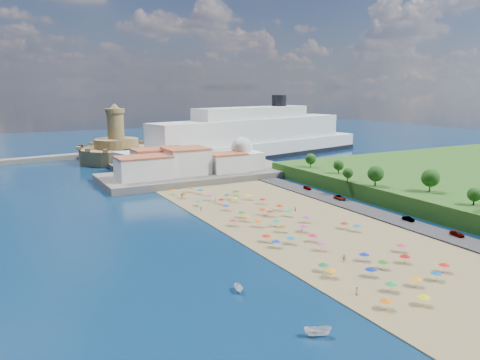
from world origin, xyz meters
TOP-DOWN VIEW (x-y plane):
  - ground at (0.00, 0.00)m, footprint 700.00×700.00m
  - terrace at (10.00, 73.00)m, footprint 90.00×36.00m
  - jetty at (-12.00, 108.00)m, footprint 18.00×70.00m
  - waterfront_buildings at (-3.05, 73.64)m, footprint 57.00×29.00m
  - domed_building at (30.00, 71.00)m, footprint 16.00×16.00m
  - fortress at (-12.00, 138.00)m, footprint 40.00×40.00m
  - cruise_ship at (61.58, 115.43)m, footprint 166.64×61.09m
  - beach_parasols at (-1.29, -10.34)m, footprint 31.79×113.65m
  - beachgoers at (-4.58, 0.95)m, footprint 28.41×94.44m
  - moored_boats at (-30.38, -56.20)m, footprint 6.71×25.35m
  - parked_cars at (36.00, -2.81)m, footprint 2.84×72.30m
  - hillside_trees at (49.55, -11.35)m, footprint 17.09×110.92m

SIDE VIEW (x-z plane):
  - ground at x=0.00m, z-range 0.00..0.00m
  - moored_boats at x=-30.38m, z-range -0.06..1.72m
  - beachgoers at x=-4.58m, z-range 0.19..2.05m
  - jetty at x=-12.00m, z-range 0.00..2.40m
  - parked_cars at x=36.00m, z-range 0.68..2.13m
  - terrace at x=10.00m, z-range 0.00..3.00m
  - beach_parasols at x=-1.29m, z-range 1.05..3.25m
  - fortress at x=-12.00m, z-range -9.52..22.88m
  - waterfront_buildings at x=-3.05m, z-range 2.38..13.38m
  - domed_building at x=30.00m, z-range 1.47..16.47m
  - hillside_trees at x=49.55m, z-range 6.15..13.95m
  - cruise_ship at x=61.58m, z-range -7.37..28.79m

